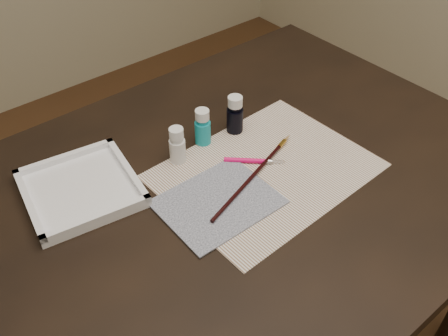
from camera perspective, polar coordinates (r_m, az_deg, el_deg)
table at (r=1.33m, az=0.00°, el=-13.90°), size 1.30×0.90×0.75m
paper at (r=1.08m, az=4.79°, el=-0.28°), size 0.45×0.35×0.00m
canvas at (r=1.00m, az=-0.70°, el=-3.92°), size 0.23×0.18×0.00m
paint_bottle_white at (r=1.08m, az=-5.37°, el=2.63°), size 0.05×0.05×0.09m
paint_bottle_cyan at (r=1.12m, az=-2.46°, el=4.72°), size 0.04×0.04×0.09m
paint_bottle_navy at (r=1.16m, az=1.26°, el=6.15°), size 0.05×0.05×0.09m
paintbrush at (r=1.06m, az=3.53°, el=-0.65°), size 0.31×0.11×0.01m
craft_knife at (r=1.09m, az=3.58°, el=0.82°), size 0.11×0.10×0.01m
palette_tray at (r=1.06m, az=-16.06°, el=-2.21°), size 0.25×0.25×0.03m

